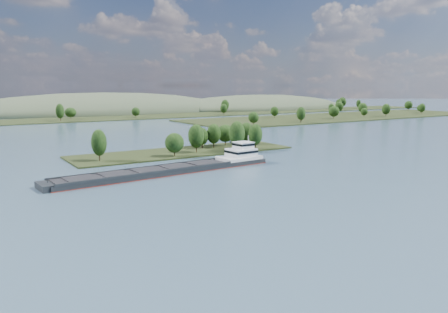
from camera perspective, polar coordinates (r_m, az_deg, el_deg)
ground at (r=145.68m, az=5.54°, el=-2.52°), size 1800.00×1800.00×0.00m
tree_island at (r=197.45m, az=-3.40°, el=1.78°), size 100.00×30.36×14.60m
right_bank at (r=433.92m, az=15.38°, el=5.14°), size 320.00×90.00×13.95m
back_shoreline at (r=405.42m, az=-18.23°, el=4.71°), size 900.00×60.00×15.65m
hill_east at (r=579.38m, az=4.75°, el=6.29°), size 260.00×140.00×36.00m
hill_west at (r=515.11m, az=-15.56°, el=5.62°), size 320.00×160.00×44.00m
cargo_barge at (r=152.91m, az=-5.65°, el=-1.42°), size 83.18×17.08×11.18m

